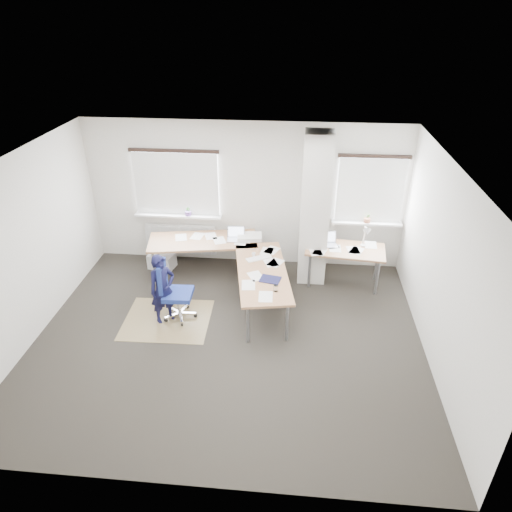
# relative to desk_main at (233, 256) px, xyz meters

# --- Properties ---
(ground) EXTENTS (6.00, 6.00, 0.00)m
(ground) POSITION_rel_desk_main_xyz_m (0.09, -1.41, -0.69)
(ground) COLOR black
(ground) RESTS_ON ground
(room_shell) EXTENTS (6.04, 5.04, 2.82)m
(room_shell) POSITION_rel_desk_main_xyz_m (0.28, -0.95, 1.05)
(room_shell) COLOR beige
(room_shell) RESTS_ON ground
(floor_mat) EXTENTS (1.43, 1.22, 0.01)m
(floor_mat) POSITION_rel_desk_main_xyz_m (-0.98, -1.02, -0.69)
(floor_mat) COLOR olive
(floor_mat) RESTS_ON ground
(white_crate) EXTENTS (0.55, 0.44, 0.29)m
(white_crate) POSITION_rel_desk_main_xyz_m (-1.52, 0.64, -0.55)
(white_crate) COLOR white
(white_crate) RESTS_ON ground
(desk_main) EXTENTS (2.82, 2.63, 0.96)m
(desk_main) POSITION_rel_desk_main_xyz_m (0.00, 0.00, 0.00)
(desk_main) COLOR #956140
(desk_main) RESTS_ON ground
(desk_side) EXTENTS (1.47, 0.85, 1.22)m
(desk_side) POSITION_rel_desk_main_xyz_m (1.98, 0.39, -0.01)
(desk_side) COLOR #956140
(desk_side) RESTS_ON ground
(task_chair) EXTENTS (0.56, 0.56, 1.04)m
(task_chair) POSITION_rel_desk_main_xyz_m (-0.83, -0.93, -0.40)
(task_chair) COLOR navy
(task_chair) RESTS_ON ground
(person) EXTENTS (0.52, 0.50, 1.20)m
(person) POSITION_rel_desk_main_xyz_m (-1.01, -1.01, -0.09)
(person) COLOR black
(person) RESTS_ON ground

